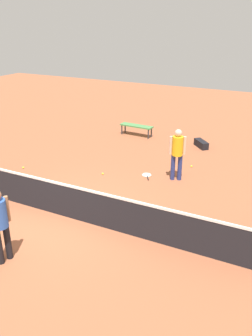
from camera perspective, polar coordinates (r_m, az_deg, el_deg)
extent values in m
plane|color=#9E5638|center=(9.59, -9.84, -7.70)|extent=(40.00, 40.00, 0.00)
cube|color=black|center=(9.37, -10.02, -5.30)|extent=(10.00, 0.02, 0.91)
cube|color=white|center=(9.15, -10.23, -2.62)|extent=(10.00, 0.04, 0.06)
cylinder|color=navy|center=(11.45, 7.60, 0.11)|extent=(0.18, 0.18, 0.85)
cylinder|color=navy|center=(11.46, 8.69, 0.08)|extent=(0.18, 0.18, 0.85)
cylinder|color=yellow|center=(11.19, 8.36, 3.56)|extent=(0.45, 0.45, 0.62)
cylinder|color=beige|center=(11.17, 7.26, 3.69)|extent=(0.12, 0.12, 0.58)
cylinder|color=beige|center=(11.21, 9.46, 3.62)|extent=(0.12, 0.12, 0.58)
sphere|color=beige|center=(11.06, 8.48, 5.64)|extent=(0.30, 0.30, 0.23)
cylinder|color=black|center=(8.15, -18.60, -11.19)|extent=(0.16, 0.16, 0.85)
cylinder|color=#9E704C|center=(7.81, -18.67, -6.27)|extent=(0.10, 0.10, 0.58)
torus|color=white|center=(11.83, 3.37, -1.12)|extent=(0.43, 0.43, 0.02)
cylinder|color=silver|center=(11.83, 3.37, -1.12)|extent=(0.37, 0.37, 0.00)
cylinder|color=black|center=(11.57, 3.55, -1.68)|extent=(0.17, 0.26, 0.03)
sphere|color=#C6E033|center=(11.87, -3.79, -0.93)|extent=(0.07, 0.07, 0.07)
sphere|color=#C6E033|center=(9.71, -0.79, -6.69)|extent=(0.07, 0.07, 0.07)
sphere|color=#C6E033|center=(12.85, -16.30, 0.07)|extent=(0.07, 0.07, 0.07)
sphere|color=#C6E033|center=(11.75, -15.04, -1.99)|extent=(0.07, 0.07, 0.07)
sphere|color=#C6E033|center=(12.66, 10.55, 0.28)|extent=(0.07, 0.07, 0.07)
cube|color=#4C8C4C|center=(15.76, 1.71, 6.83)|extent=(1.52, 0.48, 0.06)
cylinder|color=#333338|center=(15.67, 4.13, 5.77)|extent=(0.06, 0.06, 0.42)
cylinder|color=#333338|center=(16.27, -0.14, 6.48)|extent=(0.06, 0.06, 0.42)
cylinder|color=#333338|center=(15.41, 3.63, 5.49)|extent=(0.06, 0.06, 0.42)
cylinder|color=#333338|center=(16.02, -0.68, 6.22)|extent=(0.06, 0.06, 0.42)
cube|color=black|center=(14.70, 12.08, 3.84)|extent=(0.74, 0.78, 0.28)
cylinder|color=black|center=(14.99, 11.48, 4.27)|extent=(0.26, 0.25, 0.27)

